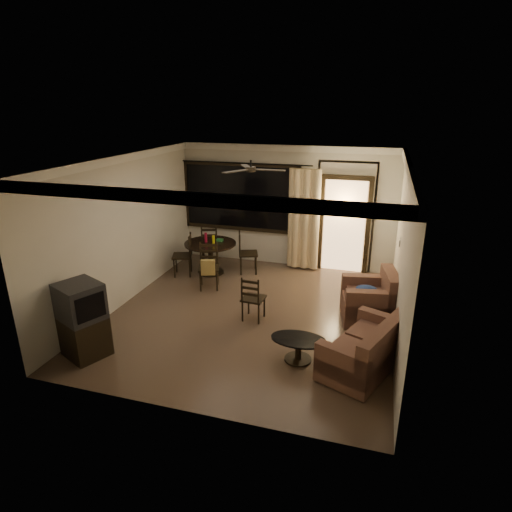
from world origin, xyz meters
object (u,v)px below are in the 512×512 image
(coffee_table, at_px, (298,346))
(side_chair, at_px, (253,306))
(dining_chair_west, at_px, (183,263))
(dining_chair_east, at_px, (248,260))
(armchair, at_px, (372,301))
(dining_chair_south, at_px, (209,274))
(tv_cabinet, at_px, (83,320))
(sofa, at_px, (367,350))
(dining_chair_north, at_px, (210,252))
(dining_table, at_px, (211,249))

(coffee_table, relative_size, side_chair, 0.98)
(dining_chair_west, distance_m, dining_chair_east, 1.46)
(armchair, bearing_deg, coffee_table, -131.94)
(dining_chair_south, distance_m, armchair, 3.34)
(dining_chair_east, distance_m, dining_chair_south, 1.20)
(dining_chair_south, xyz_separation_m, tv_cabinet, (-0.85, -2.87, 0.29))
(sofa, xyz_separation_m, coffee_table, (-0.99, -0.05, -0.07))
(dining_chair_east, xyz_separation_m, dining_chair_north, (-1.05, 0.32, 0.00))
(dining_chair_north, bearing_deg, coffee_table, 109.63)
(dining_table, relative_size, dining_chair_north, 1.22)
(dining_chair_west, xyz_separation_m, armchair, (4.14, -0.99, 0.09))
(tv_cabinet, xyz_separation_m, sofa, (4.15, 0.82, -0.28))
(dining_chair_west, xyz_separation_m, tv_cabinet, (-0.01, -3.40, 0.31))
(dining_chair_east, distance_m, armchair, 3.20)
(dining_table, xyz_separation_m, sofa, (3.58, -2.86, -0.26))
(dining_table, bearing_deg, dining_chair_south, -70.56)
(dining_chair_north, bearing_deg, dining_chair_west, 52.06)
(dining_chair_west, relative_size, dining_chair_north, 1.00)
(side_chair, bearing_deg, dining_chair_north, -49.82)
(dining_chair_north, bearing_deg, tv_cabinet, 66.41)
(coffee_table, bearing_deg, dining_table, 131.69)
(dining_chair_south, bearing_deg, armchair, -27.59)
(side_chair, bearing_deg, dining_chair_south, -35.92)
(dining_chair_west, bearing_deg, armchair, 56.96)
(dining_chair_south, relative_size, side_chair, 1.11)
(dining_chair_west, relative_size, dining_chair_east, 1.00)
(dining_chair_south, distance_m, coffee_table, 3.12)
(dining_chair_east, height_order, tv_cabinet, tv_cabinet)
(dining_chair_east, height_order, sofa, dining_chair_east)
(dining_chair_north, height_order, coffee_table, dining_chair_north)
(dining_table, distance_m, dining_chair_west, 0.69)
(dining_table, bearing_deg, sofa, -38.62)
(dining_table, relative_size, armchair, 1.10)
(dining_chair_west, distance_m, armchair, 4.26)
(dining_chair_south, relative_size, coffee_table, 1.13)
(dining_chair_north, xyz_separation_m, coffee_table, (2.86, -3.51, -0.04))
(sofa, height_order, armchair, armchair)
(tv_cabinet, relative_size, coffee_table, 1.41)
(armchair, distance_m, side_chair, 2.11)
(dining_chair_east, bearing_deg, dining_chair_west, 93.08)
(dining_table, distance_m, armchair, 3.81)
(dining_chair_north, relative_size, armchair, 0.91)
(dining_chair_south, bearing_deg, sofa, -51.46)
(tv_cabinet, bearing_deg, dining_chair_east, 95.52)
(dining_table, relative_size, dining_chair_west, 1.22)
(dining_chair_east, relative_size, armchair, 0.91)
(armchair, bearing_deg, dining_chair_east, 140.25)
(tv_cabinet, bearing_deg, armchair, 54.46)
(dining_chair_north, distance_m, side_chair, 3.07)
(tv_cabinet, bearing_deg, dining_table, 105.65)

